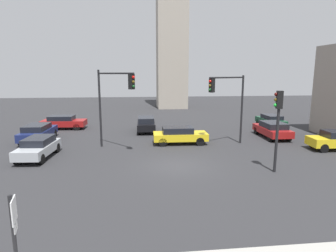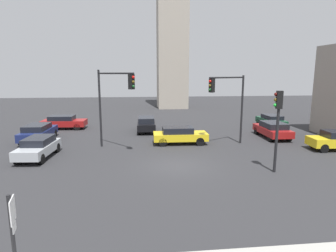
{
  "view_description": "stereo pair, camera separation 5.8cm",
  "coord_description": "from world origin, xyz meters",
  "px_view_note": "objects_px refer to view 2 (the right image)",
  "views": [
    {
      "loc": [
        -2.4,
        -16.73,
        5.67
      ],
      "look_at": [
        -0.07,
        4.75,
        1.63
      ],
      "focal_mm": 30.24,
      "sensor_mm": 36.0,
      "label": 1
    },
    {
      "loc": [
        -2.34,
        -16.74,
        5.67
      ],
      "look_at": [
        -0.07,
        4.75,
        1.63
      ],
      "focal_mm": 30.24,
      "sensor_mm": 36.0,
      "label": 2
    }
  ],
  "objects_px": {
    "traffic_light_0": "(114,93)",
    "car_6": "(38,147)",
    "car_0": "(146,124)",
    "car_2": "(271,120)",
    "car_5": "(64,122)",
    "car_4": "(273,129)",
    "traffic_light_2": "(228,95)",
    "traffic_light_1": "(278,116)",
    "direction_sign": "(13,232)",
    "car_3": "(180,135)",
    "car_1": "(38,132)"
  },
  "relations": [
    {
      "from": "traffic_light_0",
      "to": "car_6",
      "type": "relative_size",
      "value": 1.41
    },
    {
      "from": "car_0",
      "to": "car_2",
      "type": "xyz_separation_m",
      "value": [
        13.35,
        1.02,
        -0.06
      ]
    },
    {
      "from": "traffic_light_0",
      "to": "car_5",
      "type": "bearing_deg",
      "value": 172.58
    },
    {
      "from": "car_4",
      "to": "car_2",
      "type": "bearing_deg",
      "value": -23.34
    },
    {
      "from": "traffic_light_2",
      "to": "car_4",
      "type": "distance_m",
      "value": 6.51
    },
    {
      "from": "traffic_light_1",
      "to": "direction_sign",
      "type": "bearing_deg",
      "value": 48.36
    },
    {
      "from": "traffic_light_2",
      "to": "car_0",
      "type": "bearing_deg",
      "value": -78.16
    },
    {
      "from": "traffic_light_1",
      "to": "car_0",
      "type": "distance_m",
      "value": 14.51
    },
    {
      "from": "car_6",
      "to": "traffic_light_0",
      "type": "bearing_deg",
      "value": 108.62
    },
    {
      "from": "traffic_light_1",
      "to": "traffic_light_0",
      "type": "bearing_deg",
      "value": -18.25
    },
    {
      "from": "car_5",
      "to": "car_6",
      "type": "bearing_deg",
      "value": -82.02
    },
    {
      "from": "traffic_light_2",
      "to": "car_4",
      "type": "relative_size",
      "value": 1.25
    },
    {
      "from": "traffic_light_0",
      "to": "traffic_light_2",
      "type": "distance_m",
      "value": 8.6
    },
    {
      "from": "traffic_light_1",
      "to": "car_2",
      "type": "bearing_deg",
      "value": -102.67
    },
    {
      "from": "direction_sign",
      "to": "car_3",
      "type": "relative_size",
      "value": 0.58
    },
    {
      "from": "traffic_light_0",
      "to": "car_2",
      "type": "bearing_deg",
      "value": 75.39
    },
    {
      "from": "car_0",
      "to": "car_3",
      "type": "bearing_deg",
      "value": -152.47
    },
    {
      "from": "car_1",
      "to": "car_4",
      "type": "distance_m",
      "value": 20.35
    },
    {
      "from": "car_2",
      "to": "car_1",
      "type": "bearing_deg",
      "value": 98.88
    },
    {
      "from": "car_6",
      "to": "traffic_light_1",
      "type": "bearing_deg",
      "value": 77.85
    },
    {
      "from": "traffic_light_0",
      "to": "traffic_light_1",
      "type": "relative_size",
      "value": 1.26
    },
    {
      "from": "car_3",
      "to": "car_5",
      "type": "bearing_deg",
      "value": 147.24
    },
    {
      "from": "car_6",
      "to": "car_5",
      "type": "bearing_deg",
      "value": -170.45
    },
    {
      "from": "car_4",
      "to": "traffic_light_0",
      "type": "bearing_deg",
      "value": 103.37
    },
    {
      "from": "direction_sign",
      "to": "car_4",
      "type": "bearing_deg",
      "value": 35.11
    },
    {
      "from": "direction_sign",
      "to": "car_3",
      "type": "height_order",
      "value": "direction_sign"
    },
    {
      "from": "traffic_light_0",
      "to": "car_0",
      "type": "xyz_separation_m",
      "value": [
        2.49,
        6.77,
        -3.47
      ]
    },
    {
      "from": "car_2",
      "to": "car_6",
      "type": "xyz_separation_m",
      "value": [
        -20.9,
        -9.05,
        0.03
      ]
    },
    {
      "from": "car_5",
      "to": "car_0",
      "type": "bearing_deg",
      "value": -11.97
    },
    {
      "from": "car_4",
      "to": "direction_sign",
      "type": "bearing_deg",
      "value": 138.91
    },
    {
      "from": "car_6",
      "to": "car_0",
      "type": "bearing_deg",
      "value": 141.36
    },
    {
      "from": "car_0",
      "to": "car_3",
      "type": "relative_size",
      "value": 0.93
    },
    {
      "from": "traffic_light_0",
      "to": "traffic_light_2",
      "type": "bearing_deg",
      "value": 51.65
    },
    {
      "from": "traffic_light_2",
      "to": "car_4",
      "type": "height_order",
      "value": "traffic_light_2"
    },
    {
      "from": "car_0",
      "to": "car_4",
      "type": "relative_size",
      "value": 0.93
    },
    {
      "from": "car_2",
      "to": "traffic_light_1",
      "type": "bearing_deg",
      "value": 153.57
    },
    {
      "from": "traffic_light_2",
      "to": "car_6",
      "type": "bearing_deg",
      "value": -24.98
    },
    {
      "from": "car_0",
      "to": "car_3",
      "type": "distance_m",
      "value": 5.77
    },
    {
      "from": "car_2",
      "to": "car_5",
      "type": "height_order",
      "value": "car_5"
    },
    {
      "from": "car_4",
      "to": "traffic_light_2",
      "type": "bearing_deg",
      "value": 118.26
    },
    {
      "from": "car_3",
      "to": "direction_sign",
      "type": "bearing_deg",
      "value": -111.86
    },
    {
      "from": "car_0",
      "to": "car_1",
      "type": "bearing_deg",
      "value": 109.65
    },
    {
      "from": "car_5",
      "to": "car_4",
      "type": "bearing_deg",
      "value": -14.27
    },
    {
      "from": "car_5",
      "to": "car_6",
      "type": "height_order",
      "value": "car_6"
    },
    {
      "from": "direction_sign",
      "to": "car_2",
      "type": "distance_m",
      "value": 27.61
    },
    {
      "from": "car_1",
      "to": "car_5",
      "type": "relative_size",
      "value": 1.01
    },
    {
      "from": "direction_sign",
      "to": "car_3",
      "type": "bearing_deg",
      "value": 54.22
    },
    {
      "from": "car_3",
      "to": "traffic_light_2",
      "type": "bearing_deg",
      "value": -17.62
    },
    {
      "from": "traffic_light_1",
      "to": "car_4",
      "type": "height_order",
      "value": "traffic_light_1"
    },
    {
      "from": "direction_sign",
      "to": "car_2",
      "type": "bearing_deg",
      "value": 38.49
    }
  ]
}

